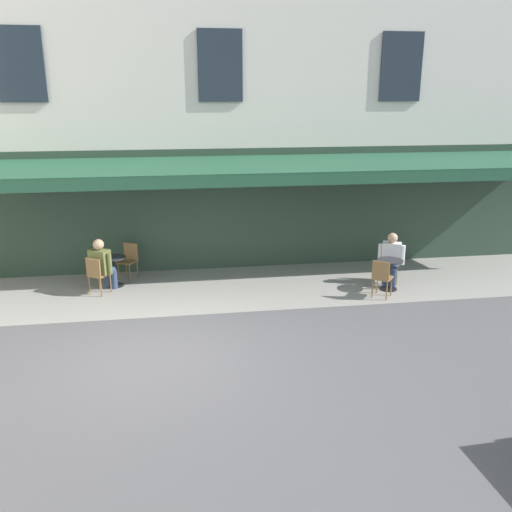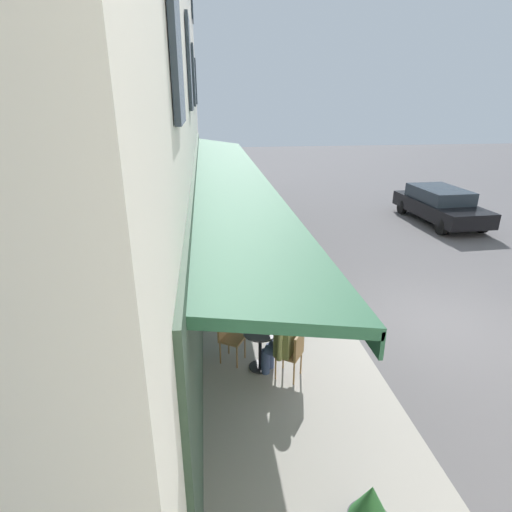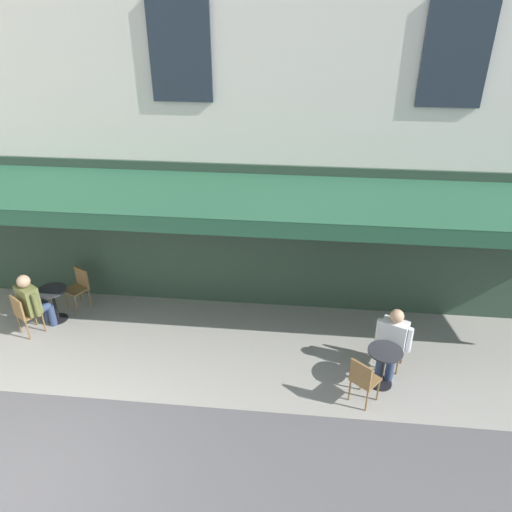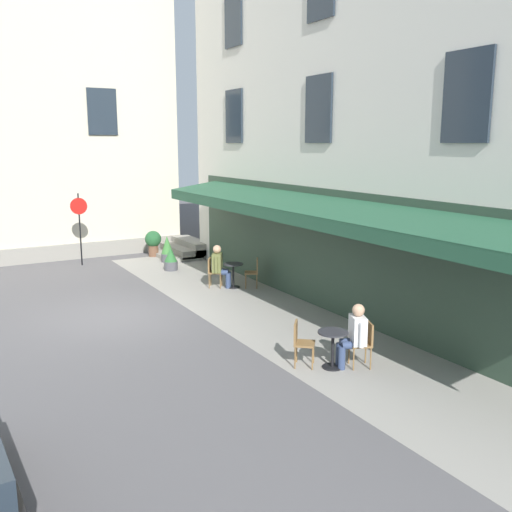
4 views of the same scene
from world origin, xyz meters
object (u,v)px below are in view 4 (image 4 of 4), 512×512
potted_plant_mid_terrace (167,249)px  cafe_table_near_entrance (233,272)px  seated_companion_in_olive (220,265)px  cafe_chair_wicker_corner_right (301,340)px  no_parking_sign (79,216)px  potted_plant_entrance_left (153,241)px  cafe_chair_wicker_facing_street (364,340)px  potted_plant_under_sign (171,259)px  cafe_table_mid_terrace (333,344)px  seated_patron_in_white (354,334)px  cafe_chair_wicker_near_door (254,270)px  cafe_chair_wicker_kerbside (213,270)px

potted_plant_mid_terrace → cafe_table_near_entrance: bearing=-175.6°
seated_companion_in_olive → cafe_chair_wicker_corner_right: bearing=167.8°
no_parking_sign → cafe_chair_wicker_corner_right: bearing=-172.6°
cafe_table_near_entrance → seated_companion_in_olive: (0.23, 0.35, 0.21)m
cafe_table_near_entrance → potted_plant_mid_terrace: (4.62, 0.35, -0.01)m
potted_plant_entrance_left → potted_plant_mid_terrace: size_ratio=1.02×
cafe_chair_wicker_facing_street → no_parking_sign: 12.76m
no_parking_sign → potted_plant_under_sign: 3.72m
cafe_table_near_entrance → no_parking_sign: 6.61m
potted_plant_under_sign → potted_plant_mid_terrace: bearing=-16.4°
cafe_table_mid_terrace → seated_companion_in_olive: 6.86m
cafe_chair_wicker_corner_right → potted_plant_entrance_left: bearing=-6.1°
cafe_table_near_entrance → cafe_chair_wicker_facing_street: 6.86m
cafe_chair_wicker_facing_street → potted_plant_entrance_left: 12.73m
seated_companion_in_olive → seated_patron_in_white: bearing=175.8°
cafe_chair_wicker_near_door → cafe_chair_wicker_corner_right: (-5.86, 2.27, 0.00)m
seated_companion_in_olive → potted_plant_mid_terrace: seated_companion_in_olive is taller
cafe_chair_wicker_kerbside → cafe_chair_wicker_near_door: 1.26m
cafe_table_mid_terrace → seated_patron_in_white: seated_patron_in_white is taller
seated_patron_in_white → seated_companion_in_olive: (6.97, -0.51, 0.01)m
cafe_table_near_entrance → potted_plant_entrance_left: 5.91m
cafe_chair_wicker_near_door → seated_companion_in_olive: size_ratio=0.69×
cafe_chair_wicker_kerbside → potted_plant_mid_terrace: size_ratio=0.92×
cafe_table_near_entrance → cafe_chair_wicker_kerbside: 0.63m
seated_companion_in_olive → potted_plant_under_sign: (3.00, 0.41, -0.32)m
cafe_table_near_entrance → cafe_chair_wicker_corner_right: size_ratio=0.82×
seated_patron_in_white → seated_companion_in_olive: 6.99m
cafe_table_near_entrance → cafe_chair_wicker_facing_street: size_ratio=0.82×
cafe_chair_wicker_facing_street → potted_plant_under_sign: (10.06, 0.10, -0.17)m
cafe_chair_wicker_facing_street → seated_companion_in_olive: bearing=-2.5°
potted_plant_entrance_left → cafe_table_mid_terrace: bearing=176.3°
seated_patron_in_white → potted_plant_mid_terrace: (11.37, -0.50, -0.21)m
seated_companion_in_olive → potted_plant_under_sign: 3.04m
cafe_chair_wicker_near_door → cafe_chair_wicker_corner_right: bearing=158.8°
seated_patron_in_white → potted_plant_mid_terrace: seated_patron_in_white is taller
cafe_table_near_entrance → cafe_chair_wicker_near_door: bearing=-120.3°
potted_plant_mid_terrace → cafe_chair_wicker_corner_right: bearing=172.7°
cafe_chair_wicker_near_door → potted_plant_entrance_left: size_ratio=0.91×
cafe_chair_wicker_kerbside → seated_patron_in_white: seated_patron_in_white is taller
cafe_chair_wicker_near_door → cafe_chair_wicker_kerbside: bearing=58.2°
cafe_table_near_entrance → cafe_chair_wicker_corner_right: 6.41m
cafe_table_near_entrance → seated_patron_in_white: 6.80m
cafe_table_near_entrance → potted_plant_under_sign: (3.23, 0.76, -0.11)m
cafe_table_mid_terrace → potted_plant_under_sign: 9.81m
seated_companion_in_olive → potted_plant_entrance_left: 5.67m
cafe_chair_wicker_corner_right → potted_plant_mid_terrace: (10.80, -1.38, -0.07)m
cafe_chair_wicker_kerbside → potted_plant_entrance_left: (5.55, -0.09, 0.04)m
cafe_chair_wicker_facing_street → potted_plant_mid_terrace: bearing=-1.5°
cafe_chair_wicker_corner_right → potted_plant_under_sign: bearing=-5.9°
seated_companion_in_olive → potted_plant_mid_terrace: size_ratio=1.34×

